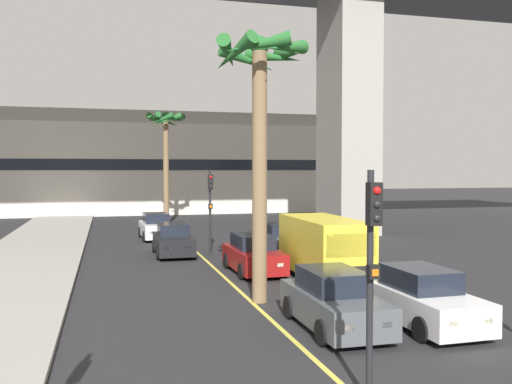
% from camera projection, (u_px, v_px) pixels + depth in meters
% --- Properties ---
extents(lane_stripe_center, '(0.14, 56.00, 0.01)m').
position_uv_depth(lane_stripe_center, '(202.00, 257.00, 26.91)').
color(lane_stripe_center, '#DBCC4C').
rests_on(lane_stripe_center, ground).
extents(pier_building_backdrop, '(37.15, 8.04, 9.69)m').
position_uv_depth(pier_building_backdrop, '(153.00, 164.00, 55.26)').
color(pier_building_backdrop, beige).
rests_on(pier_building_backdrop, ground).
extents(car_queue_front, '(1.95, 4.16, 1.56)m').
position_uv_depth(car_queue_front, '(156.00, 227.00, 34.00)').
color(car_queue_front, white).
rests_on(car_queue_front, ground).
extents(car_queue_second, '(1.85, 4.11, 1.56)m').
position_uv_depth(car_queue_second, '(173.00, 241.00, 27.50)').
color(car_queue_second, black).
rests_on(car_queue_second, ground).
extents(car_queue_third, '(1.96, 4.16, 1.56)m').
position_uv_depth(car_queue_third, '(280.00, 240.00, 27.66)').
color(car_queue_third, '#4C5156').
rests_on(car_queue_third, ground).
extents(car_queue_fourth, '(1.89, 4.13, 1.56)m').
position_uv_depth(car_queue_fourth, '(422.00, 299.00, 15.06)').
color(car_queue_fourth, white).
rests_on(car_queue_fourth, ground).
extents(car_queue_fifth, '(1.90, 4.13, 1.56)m').
position_uv_depth(car_queue_fifth, '(253.00, 255.00, 22.86)').
color(car_queue_fifth, maroon).
rests_on(car_queue_fifth, ground).
extents(car_queue_sixth, '(1.85, 4.11, 1.56)m').
position_uv_depth(car_queue_sixth, '(334.00, 302.00, 14.79)').
color(car_queue_sixth, '#4C5156').
rests_on(car_queue_sixth, ground).
extents(delivery_van, '(2.22, 5.28, 2.36)m').
position_uv_depth(delivery_van, '(324.00, 246.00, 21.31)').
color(delivery_van, yellow).
rests_on(delivery_van, ground).
extents(traffic_light_median_near, '(0.24, 0.37, 4.20)m').
position_uv_depth(traffic_light_median_near, '(372.00, 254.00, 9.91)').
color(traffic_light_median_near, black).
rests_on(traffic_light_median_near, ground).
extents(traffic_light_median_far, '(0.24, 0.37, 4.20)m').
position_uv_depth(traffic_light_median_far, '(210.00, 200.00, 27.67)').
color(traffic_light_median_far, black).
rests_on(traffic_light_median_far, ground).
extents(palm_tree_near_median, '(3.05, 3.13, 8.38)m').
position_uv_depth(palm_tree_near_median, '(260.00, 100.00, 17.55)').
color(palm_tree_near_median, brown).
rests_on(palm_tree_near_median, ground).
extents(palm_tree_mid_median, '(3.00, 3.02, 8.53)m').
position_uv_depth(palm_tree_mid_median, '(166.00, 134.00, 41.83)').
color(palm_tree_mid_median, brown).
rests_on(palm_tree_mid_median, ground).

